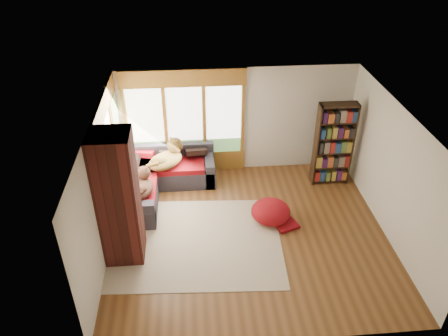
# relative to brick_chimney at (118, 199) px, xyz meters

# --- Properties ---
(floor) EXTENTS (5.50, 5.50, 0.00)m
(floor) POSITION_rel_brick_chimney_xyz_m (2.40, 0.35, -1.30)
(floor) COLOR #563318
(floor) RESTS_ON ground
(ceiling) EXTENTS (5.50, 5.50, 0.00)m
(ceiling) POSITION_rel_brick_chimney_xyz_m (2.40, 0.35, 1.30)
(ceiling) COLOR white
(wall_back) EXTENTS (5.50, 0.04, 2.60)m
(wall_back) POSITION_rel_brick_chimney_xyz_m (2.40, 2.85, 0.00)
(wall_back) COLOR silver
(wall_back) RESTS_ON ground
(wall_front) EXTENTS (5.50, 0.04, 2.60)m
(wall_front) POSITION_rel_brick_chimney_xyz_m (2.40, -2.15, 0.00)
(wall_front) COLOR silver
(wall_front) RESTS_ON ground
(wall_left) EXTENTS (0.04, 5.00, 2.60)m
(wall_left) POSITION_rel_brick_chimney_xyz_m (-0.35, 0.35, 0.00)
(wall_left) COLOR silver
(wall_left) RESTS_ON ground
(wall_right) EXTENTS (0.04, 5.00, 2.60)m
(wall_right) POSITION_rel_brick_chimney_xyz_m (5.15, 0.35, 0.00)
(wall_right) COLOR silver
(wall_right) RESTS_ON ground
(windows_back) EXTENTS (2.82, 0.10, 1.90)m
(windows_back) POSITION_rel_brick_chimney_xyz_m (1.20, 2.82, 0.05)
(windows_back) COLOR olive
(windows_back) RESTS_ON wall_back
(windows_left) EXTENTS (0.10, 2.62, 1.90)m
(windows_left) POSITION_rel_brick_chimney_xyz_m (-0.32, 1.55, 0.05)
(windows_left) COLOR olive
(windows_left) RESTS_ON wall_left
(roller_blind) EXTENTS (0.03, 0.72, 0.90)m
(roller_blind) POSITION_rel_brick_chimney_xyz_m (-0.29, 2.38, 0.45)
(roller_blind) COLOR #779B69
(roller_blind) RESTS_ON wall_left
(brick_chimney) EXTENTS (0.70, 0.70, 2.60)m
(brick_chimney) POSITION_rel_brick_chimney_xyz_m (0.00, 0.00, 0.00)
(brick_chimney) COLOR #471914
(brick_chimney) RESTS_ON ground
(sectional_sofa) EXTENTS (2.20, 2.20, 0.80)m
(sectional_sofa) POSITION_rel_brick_chimney_xyz_m (0.45, 2.05, -1.00)
(sectional_sofa) COLOR #27262E
(sectional_sofa) RESTS_ON ground
(area_rug) EXTENTS (3.57, 2.81, 0.01)m
(area_rug) POSITION_rel_brick_chimney_xyz_m (1.29, 0.22, -1.29)
(area_rug) COLOR silver
(area_rug) RESTS_ON ground
(bookshelf) EXTENTS (0.86, 0.29, 2.01)m
(bookshelf) POSITION_rel_brick_chimney_xyz_m (4.54, 2.07, -0.30)
(bookshelf) COLOR black
(bookshelf) RESTS_ON ground
(pouf) EXTENTS (1.04, 1.04, 0.44)m
(pouf) POSITION_rel_brick_chimney_xyz_m (2.91, 0.76, -1.07)
(pouf) COLOR maroon
(pouf) RESTS_ON area_rug
(dog_tan) EXTENTS (1.03, 1.04, 0.52)m
(dog_tan) POSITION_rel_brick_chimney_xyz_m (0.78, 2.24, -0.50)
(dog_tan) COLOR brown
(dog_tan) RESTS_ON sectional_sofa
(dog_brindle) EXTENTS (0.56, 0.81, 0.42)m
(dog_brindle) POSITION_rel_brick_chimney_xyz_m (0.27, 1.25, -0.56)
(dog_brindle) COLOR #38211A
(dog_brindle) RESTS_ON sectional_sofa
(throw_pillows) EXTENTS (1.98, 1.68, 0.45)m
(throw_pillows) POSITION_rel_brick_chimney_xyz_m (0.48, 2.20, -0.51)
(throw_pillows) COLOR black
(throw_pillows) RESTS_ON sectional_sofa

